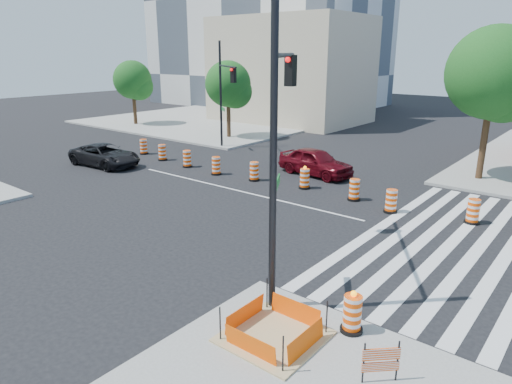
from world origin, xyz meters
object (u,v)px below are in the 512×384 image
Objects in this scene: dark_suv at (105,155)px; signal_pole_nw at (224,86)px; signal_pole_se at (280,113)px; red_coupe at (315,162)px.

signal_pole_nw is at bearing -25.68° from dark_suv.
signal_pole_se is at bearing -5.70° from signal_pole_nw.
signal_pole_se is 1.14× the size of signal_pole_nw.
signal_pole_nw is at bearing 86.88° from red_coupe.
red_coupe reaches higher than dark_suv.
signal_pole_nw is (-8.28, 1.52, 3.74)m from red_coupe.
signal_pole_se is (5.78, -11.51, 4.33)m from red_coupe.
signal_pole_se is (17.03, -5.34, 4.43)m from dark_suv.
signal_pole_se reaches higher than dark_suv.
dark_suv is 9.10m from signal_pole_nw.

